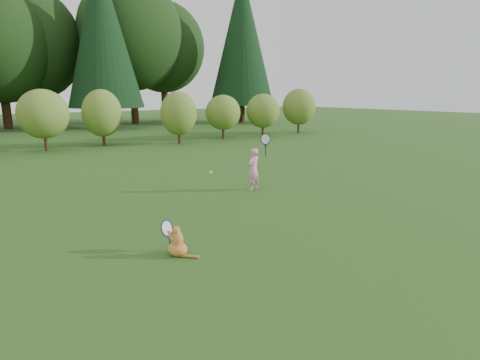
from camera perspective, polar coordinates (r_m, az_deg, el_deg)
ground at (r=8.13m, az=2.21°, el=-5.98°), size 100.00×100.00×0.00m
shrub_row at (r=19.67m, az=-22.24°, el=8.08°), size 28.00×3.00×2.80m
woodland_backdrop at (r=29.85m, az=-28.36°, el=20.50°), size 48.00×10.00×15.00m
child at (r=10.64m, az=1.99°, el=1.69°), size 0.68×0.49×1.68m
cat at (r=6.54m, az=-8.96°, el=-8.42°), size 0.43×0.70×0.67m
tennis_ball at (r=7.39m, az=-4.19°, el=1.09°), size 0.07×0.07×0.07m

